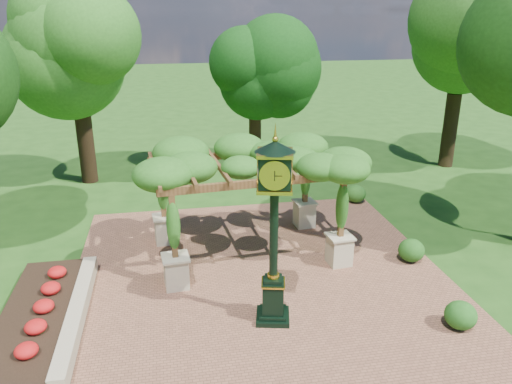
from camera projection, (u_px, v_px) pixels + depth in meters
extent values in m
plane|color=#1E4714|center=(274.00, 313.00, 11.98)|extent=(120.00, 120.00, 0.00)
cube|color=brown|center=(266.00, 291.00, 12.90)|extent=(10.00, 12.00, 0.04)
cube|color=#C6B793|center=(77.00, 314.00, 11.61)|extent=(0.35, 5.00, 0.40)
cube|color=red|center=(36.00, 318.00, 11.46)|extent=(1.50, 5.00, 0.36)
cube|color=black|center=(273.00, 316.00, 11.68)|extent=(0.92, 0.92, 0.12)
cube|color=black|center=(273.00, 297.00, 11.50)|extent=(0.57, 0.57, 0.86)
cube|color=gold|center=(273.00, 283.00, 11.37)|extent=(0.64, 0.64, 0.04)
cylinder|color=black|center=(274.00, 233.00, 10.94)|extent=(0.23, 0.23, 2.21)
cube|color=black|center=(275.00, 171.00, 10.45)|extent=(0.80, 0.80, 0.67)
cylinder|color=white|center=(275.00, 176.00, 10.12)|extent=(0.57, 0.15, 0.58)
cone|color=black|center=(275.00, 146.00, 10.27)|extent=(1.03, 1.03, 0.24)
sphere|color=gold|center=(275.00, 139.00, 10.22)|extent=(0.13, 0.13, 0.13)
cube|color=beige|center=(176.00, 272.00, 12.93)|extent=(0.65, 0.65, 0.83)
cube|color=brown|center=(173.00, 226.00, 12.48)|extent=(0.16, 0.16, 1.70)
cube|color=beige|center=(339.00, 250.00, 14.10)|extent=(0.65, 0.65, 0.83)
cube|color=brown|center=(342.00, 207.00, 13.65)|extent=(0.16, 0.16, 1.70)
cube|color=beige|center=(165.00, 230.00, 15.42)|extent=(0.65, 0.65, 0.83)
cube|color=brown|center=(162.00, 190.00, 14.97)|extent=(0.16, 0.16, 1.70)
cube|color=beige|center=(304.00, 214.00, 16.59)|extent=(0.65, 0.65, 0.83)
cube|color=brown|center=(306.00, 177.00, 16.14)|extent=(0.16, 0.16, 1.70)
cube|color=brown|center=(262.00, 183.00, 12.74)|extent=(5.33, 0.64, 0.20)
cube|color=brown|center=(236.00, 155.00, 15.24)|extent=(5.33, 0.64, 0.20)
ellipsoid|color=#275D1A|center=(248.00, 159.00, 13.90)|extent=(5.63, 3.81, 0.92)
cube|color=gray|center=(266.00, 180.00, 21.19)|extent=(0.73, 0.73, 0.11)
cylinder|color=gray|center=(266.00, 169.00, 21.02)|extent=(0.37, 0.37, 0.97)
cylinder|color=gray|center=(266.00, 157.00, 20.85)|extent=(0.69, 0.69, 0.05)
ellipsoid|color=#1F5418|center=(461.00, 315.00, 11.27)|extent=(0.92, 0.92, 0.65)
ellipsoid|color=#1E5016|center=(411.00, 250.00, 14.28)|extent=(0.97, 0.97, 0.67)
ellipsoid|color=#29601B|center=(356.00, 194.00, 18.68)|extent=(0.94, 0.94, 0.65)
cylinder|color=black|center=(86.00, 147.00, 20.67)|extent=(0.66, 0.66, 3.03)
ellipsoid|color=#2A621C|center=(75.00, 49.00, 19.33)|extent=(4.22, 4.22, 4.78)
cylinder|color=#362215|center=(255.00, 140.00, 23.05)|extent=(0.56, 0.56, 2.33)
ellipsoid|color=#0E360D|center=(255.00, 74.00, 22.02)|extent=(3.63, 3.63, 3.68)
cylinder|color=black|center=(450.00, 131.00, 22.76)|extent=(0.64, 0.64, 3.33)
ellipsoid|color=#295E1B|center=(463.00, 32.00, 21.28)|extent=(4.81, 4.81, 5.25)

